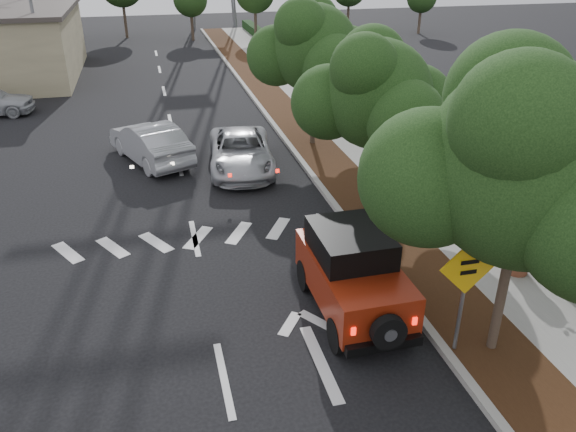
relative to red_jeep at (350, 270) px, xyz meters
name	(u,v)px	position (x,y,z in m)	size (l,w,h in m)	color
ground	(224,379)	(-3.20, -1.70, -1.02)	(120.00, 120.00, 0.00)	black
curb	(295,153)	(1.40, 10.30, -0.94)	(0.20, 70.00, 0.15)	#9E9B93
planting_strip	(319,152)	(2.40, 10.30, -0.96)	(1.80, 70.00, 0.12)	black
sidewalk	(363,148)	(4.30, 10.30, -0.96)	(2.00, 70.00, 0.12)	gray
hedge	(395,137)	(5.70, 10.30, -0.62)	(0.80, 70.00, 0.80)	black
transmission_tower	(215,28)	(2.80, 46.30, -1.02)	(7.00, 4.00, 28.00)	slate
street_tree_near	(490,350)	(2.40, -2.20, -1.02)	(3.80, 3.80, 5.92)	black
street_tree_mid	(369,211)	(2.40, 4.80, -1.02)	(3.20, 3.20, 5.32)	black
street_tree_far	(312,145)	(2.40, 11.30, -1.02)	(3.40, 3.40, 5.62)	black
light_pole_a	(47,89)	(-9.70, 24.30, -1.02)	(2.00, 0.22, 9.00)	slate
light_pole_b	(54,53)	(-10.70, 36.30, -1.02)	(2.00, 0.22, 9.00)	slate
red_jeep	(350,270)	(0.00, 0.00, 0.00)	(1.79, 3.95, 2.00)	black
silver_suv_ahead	(241,152)	(-0.95, 9.36, -0.33)	(2.27, 4.93, 1.37)	#A8AAB0
silver_sedan_oncoming	(150,142)	(-4.20, 11.04, -0.25)	(1.62, 4.65, 1.53)	#A4A6AC
speed_hump_sign	(466,281)	(1.60, -2.11, 0.80)	(1.23, 0.11, 2.63)	slate
terracotta_planter	(521,248)	(4.64, 0.25, -0.19)	(0.70, 0.70, 1.22)	brown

